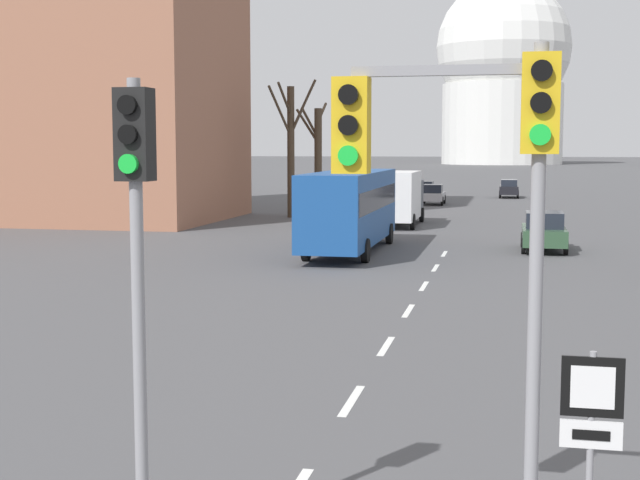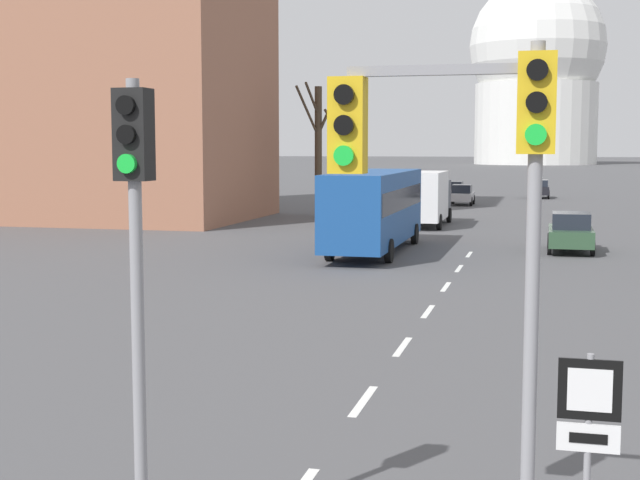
# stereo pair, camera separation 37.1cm
# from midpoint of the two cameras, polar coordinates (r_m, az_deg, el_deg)

# --- Properties ---
(lane_stripe_2) EXTENTS (0.16, 2.00, 0.01)m
(lane_stripe_2) POSITION_cam_midpoint_polar(r_m,az_deg,el_deg) (16.28, 1.38, -10.23)
(lane_stripe_2) COLOR silver
(lane_stripe_2) RESTS_ON ground_plane
(lane_stripe_3) EXTENTS (0.16, 2.00, 0.01)m
(lane_stripe_3) POSITION_cam_midpoint_polar(r_m,az_deg,el_deg) (20.58, 3.74, -6.78)
(lane_stripe_3) COLOR silver
(lane_stripe_3) RESTS_ON ground_plane
(lane_stripe_4) EXTENTS (0.16, 2.00, 0.01)m
(lane_stripe_4) POSITION_cam_midpoint_polar(r_m,az_deg,el_deg) (24.95, 5.25, -4.53)
(lane_stripe_4) COLOR silver
(lane_stripe_4) RESTS_ON ground_plane
(lane_stripe_5) EXTENTS (0.16, 2.00, 0.01)m
(lane_stripe_5) POSITION_cam_midpoint_polar(r_m,az_deg,el_deg) (29.36, 6.31, -2.95)
(lane_stripe_5) COLOR silver
(lane_stripe_5) RESTS_ON ground_plane
(lane_stripe_6) EXTENTS (0.16, 2.00, 0.01)m
(lane_stripe_6) POSITION_cam_midpoint_polar(r_m,az_deg,el_deg) (33.79, 7.09, -1.78)
(lane_stripe_6) COLOR silver
(lane_stripe_6) RESTS_ON ground_plane
(lane_stripe_7) EXTENTS (0.16, 2.00, 0.01)m
(lane_stripe_7) POSITION_cam_midpoint_polar(r_m,az_deg,el_deg) (38.24, 7.68, -0.88)
(lane_stripe_7) COLOR silver
(lane_stripe_7) RESTS_ON ground_plane
(traffic_signal_near_right) EXTENTS (2.20, 0.34, 5.54)m
(traffic_signal_near_right) POSITION_cam_midpoint_polar(r_m,az_deg,el_deg) (8.83, 8.59, 3.69)
(traffic_signal_near_right) COLOR gray
(traffic_signal_near_right) RESTS_ON ground_plane
(traffic_signal_centre_tall) EXTENTS (0.36, 0.34, 5.26)m
(traffic_signal_centre_tall) POSITION_cam_midpoint_polar(r_m,az_deg,el_deg) (9.55, -12.76, 0.46)
(traffic_signal_centre_tall) COLOR gray
(traffic_signal_centre_tall) RESTS_ON ground_plane
(route_sign_post) EXTENTS (0.60, 0.08, 2.56)m
(route_sign_post) POSITION_cam_midpoint_polar(r_m,az_deg,el_deg) (9.30, 15.84, -11.79)
(route_sign_post) COLOR gray
(route_sign_post) RESTS_ON ground_plane
(sedan_near_left) EXTENTS (1.80, 3.82, 1.62)m
(sedan_near_left) POSITION_cam_midpoint_polar(r_m,az_deg,el_deg) (76.27, 6.56, 3.17)
(sedan_near_left) COLOR silver
(sedan_near_left) RESTS_ON ground_plane
(sedan_near_right) EXTENTS (1.71, 4.04, 1.63)m
(sedan_near_right) POSITION_cam_midpoint_polar(r_m,az_deg,el_deg) (81.15, 11.88, 3.25)
(sedan_near_right) COLOR black
(sedan_near_right) RESTS_ON ground_plane
(sedan_mid_centre) EXTENTS (1.78, 3.87, 1.59)m
(sedan_mid_centre) POSITION_cam_midpoint_polar(r_m,az_deg,el_deg) (70.47, 7.10, 2.92)
(sedan_mid_centre) COLOR #B7B7BC
(sedan_mid_centre) RESTS_ON ground_plane
(sedan_far_left) EXTENTS (1.92, 4.26, 1.72)m
(sedan_far_left) POSITION_cam_midpoint_polar(r_m,az_deg,el_deg) (40.02, 13.88, 0.54)
(sedan_far_left) COLOR #2D4C33
(sedan_far_left) RESTS_ON ground_plane
(city_bus) EXTENTS (2.66, 10.80, 3.48)m
(city_bus) POSITION_cam_midpoint_polar(r_m,az_deg,el_deg) (38.27, 1.67, 2.25)
(city_bus) COLOR #19478C
(city_bus) RESTS_ON ground_plane
(delivery_truck) EXTENTS (2.44, 7.20, 3.14)m
(delivery_truck) POSITION_cam_midpoint_polar(r_m,az_deg,el_deg) (51.35, 4.81, 2.80)
(delivery_truck) COLOR #333842
(delivery_truck) RESTS_ON ground_plane
(bare_tree_left_near) EXTENTS (2.80, 3.98, 8.73)m
(bare_tree_left_near) POSITION_cam_midpoint_polar(r_m,az_deg,el_deg) (57.26, -2.05, 6.15)
(bare_tree_left_near) COLOR #473828
(bare_tree_left_near) RESTS_ON ground_plane
(bare_tree_left_far) EXTENTS (2.07, 2.26, 7.49)m
(bare_tree_left_far) POSITION_cam_midpoint_polar(r_m,az_deg,el_deg) (58.62, -0.35, 5.35)
(bare_tree_left_far) COLOR #473828
(bare_tree_left_far) RESTS_ON ground_plane
(capitol_dome) EXTENTS (34.18, 34.18, 48.28)m
(capitol_dome) POSITION_cam_midpoint_polar(r_m,az_deg,el_deg) (237.22, 11.58, 10.47)
(capitol_dome) COLOR silver
(capitol_dome) RESTS_ON ground_plane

